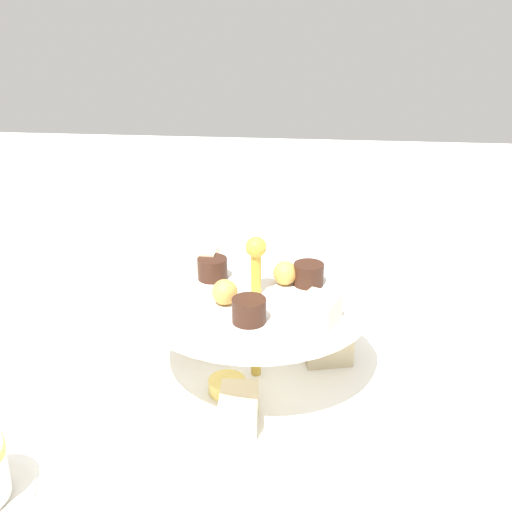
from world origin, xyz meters
TOP-DOWN VIEW (x-y plane):
  - ground_plane at (0.00, 0.00)m, footprint 2.40×2.40m
  - tiered_serving_stand at (0.00, -0.00)m, footprint 0.27×0.27m
  - water_glass_tall_right at (-0.24, -0.11)m, footprint 0.07×0.07m
  - butter_knife_left at (-0.17, 0.26)m, footprint 0.16×0.09m
  - water_glass_mid_back at (0.18, 0.15)m, footprint 0.06×0.06m

SIDE VIEW (x-z plane):
  - ground_plane at x=0.00m, z-range 0.00..0.00m
  - butter_knife_left at x=-0.17m, z-range 0.00..0.00m
  - tiered_serving_stand at x=0.00m, z-range -0.03..0.13m
  - water_glass_mid_back at x=0.18m, z-range 0.00..0.11m
  - water_glass_tall_right at x=-0.24m, z-range 0.00..0.12m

